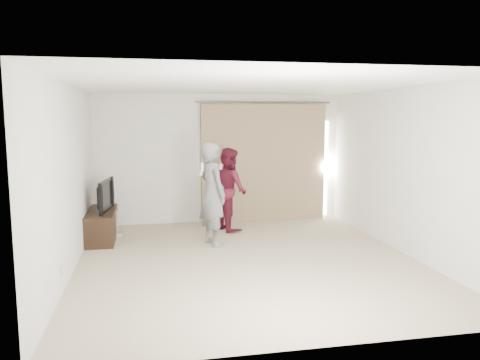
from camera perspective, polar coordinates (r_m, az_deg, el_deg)
name	(u,v)px	position (r m, az deg, el deg)	size (l,w,h in m)	color
floor	(248,261)	(7.13, 0.98, -9.80)	(5.50, 5.50, 0.00)	tan
wall_back	(220,159)	(9.54, -2.43, 2.62)	(5.00, 0.04, 2.60)	silver
wall_left	(69,179)	(6.79, -20.11, 0.10)	(0.04, 5.50, 2.60)	silver
ceiling	(248,85)	(6.81, 1.03, 11.55)	(5.00, 5.50, 0.01)	white
curtain	(264,163)	(9.66, 3.00, 2.11)	(2.80, 0.11, 2.46)	#9C865F
tv_console	(102,225)	(8.60, -16.46, -5.29)	(0.46, 1.34, 0.51)	black
tv	(101,195)	(8.50, -16.60, -1.79)	(0.95, 0.12, 0.55)	black
scratching_post	(113,226)	(8.83, -15.23, -5.38)	(0.34, 0.34, 0.46)	tan
person_man	(212,194)	(7.81, -3.38, -1.69)	(0.62, 0.74, 1.74)	slate
person_woman	(229,189)	(8.88, -1.30, -1.09)	(0.78, 0.90, 1.57)	#541324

